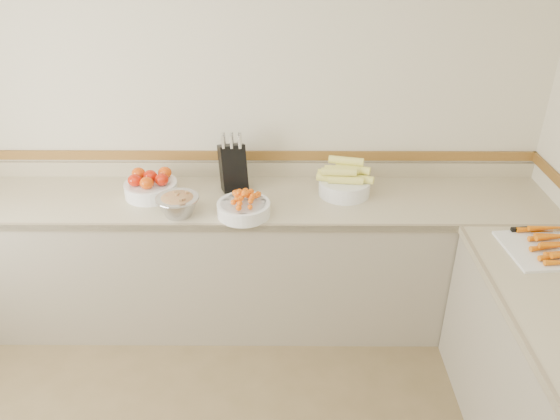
{
  "coord_description": "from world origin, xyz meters",
  "views": [
    {
      "loc": [
        0.37,
        -1.27,
        2.45
      ],
      "look_at": [
        0.35,
        1.35,
        1.0
      ],
      "focal_mm": 35.0,
      "sensor_mm": 36.0,
      "label": 1
    }
  ],
  "objects_px": {
    "tomato_bowl": "(151,186)",
    "knife_block": "(233,166)",
    "corn_bowl": "(344,182)",
    "cherry_tomato_bowl": "(244,206)",
    "rhubarb_bowl": "(178,204)",
    "cutting_board": "(553,247)"
  },
  "relations": [
    {
      "from": "cherry_tomato_bowl",
      "to": "rhubarb_bowl",
      "type": "bearing_deg",
      "value": -179.76
    },
    {
      "from": "rhubarb_bowl",
      "to": "corn_bowl",
      "type": "bearing_deg",
      "value": 15.53
    },
    {
      "from": "cutting_board",
      "to": "cherry_tomato_bowl",
      "type": "bearing_deg",
      "value": 167.5
    },
    {
      "from": "knife_block",
      "to": "rhubarb_bowl",
      "type": "xyz_separation_m",
      "value": [
        -0.29,
        -0.34,
        -0.08
      ]
    },
    {
      "from": "rhubarb_bowl",
      "to": "cutting_board",
      "type": "relative_size",
      "value": 0.48
    },
    {
      "from": "corn_bowl",
      "to": "tomato_bowl",
      "type": "bearing_deg",
      "value": -178.78
    },
    {
      "from": "knife_block",
      "to": "tomato_bowl",
      "type": "bearing_deg",
      "value": -169.13
    },
    {
      "from": "tomato_bowl",
      "to": "knife_block",
      "type": "bearing_deg",
      "value": 10.87
    },
    {
      "from": "knife_block",
      "to": "tomato_bowl",
      "type": "xyz_separation_m",
      "value": [
        -0.5,
        -0.1,
        -0.09
      ]
    },
    {
      "from": "knife_block",
      "to": "cherry_tomato_bowl",
      "type": "bearing_deg",
      "value": -75.8
    },
    {
      "from": "cherry_tomato_bowl",
      "to": "rhubarb_bowl",
      "type": "height_order",
      "value": "cherry_tomato_bowl"
    },
    {
      "from": "rhubarb_bowl",
      "to": "cutting_board",
      "type": "distance_m",
      "value": 2.03
    },
    {
      "from": "rhubarb_bowl",
      "to": "cutting_board",
      "type": "height_order",
      "value": "rhubarb_bowl"
    },
    {
      "from": "knife_block",
      "to": "cherry_tomato_bowl",
      "type": "height_order",
      "value": "knife_block"
    },
    {
      "from": "corn_bowl",
      "to": "knife_block",
      "type": "bearing_deg",
      "value": 174.13
    },
    {
      "from": "cherry_tomato_bowl",
      "to": "rhubarb_bowl",
      "type": "distance_m",
      "value": 0.38
    },
    {
      "from": "cherry_tomato_bowl",
      "to": "tomato_bowl",
      "type": "bearing_deg",
      "value": 157.32
    },
    {
      "from": "tomato_bowl",
      "to": "cherry_tomato_bowl",
      "type": "distance_m",
      "value": 0.64
    },
    {
      "from": "knife_block",
      "to": "corn_bowl",
      "type": "distance_m",
      "value": 0.69
    },
    {
      "from": "cherry_tomato_bowl",
      "to": "corn_bowl",
      "type": "height_order",
      "value": "corn_bowl"
    },
    {
      "from": "rhubarb_bowl",
      "to": "knife_block",
      "type": "bearing_deg",
      "value": 49.68
    },
    {
      "from": "corn_bowl",
      "to": "rhubarb_bowl",
      "type": "distance_m",
      "value": 1.02
    }
  ]
}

